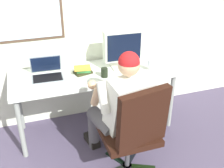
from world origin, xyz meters
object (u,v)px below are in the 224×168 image
Objects in this scene: office_chair at (135,128)px; book_stack at (83,70)px; person_seated at (121,106)px; crt_monitor at (122,46)px; laptop at (47,72)px; wine_glass at (151,63)px; desk at (95,78)px; coffee_mug at (104,73)px.

office_chair reaches higher than book_stack.
person_seated is at bearing 99.25° from office_chair.
crt_monitor is 1.25× the size of laptop.
wine_glass is 0.76m from book_stack.
wine_glass is (0.48, 0.71, 0.28)m from office_chair.
crt_monitor is 0.52m from book_stack.
laptop reaches higher than desk.
wine_glass reaches higher than desk.
laptop is 2.70× the size of wine_glass.
person_seated reaches higher than office_chair.
person_seated is at bearing -81.55° from desk.
desk is 1.49× the size of person_seated.
wine_glass is 1.28× the size of coffee_mug.
laptop is 0.62m from coffee_mug.
wine_glass is at bearing -12.68° from book_stack.
wine_glass is (0.27, -0.19, -0.16)m from crt_monitor.
book_stack is at bearing -177.59° from crt_monitor.
crt_monitor is at bearing 4.54° from desk.
crt_monitor is 4.33× the size of coffee_mug.
desk is 0.53m from laptop.
crt_monitor reaches higher than coffee_mug.
coffee_mug is at bearing -38.19° from book_stack.
wine_glass is at bearing 55.95° from office_chair.
coffee_mug is (0.20, -0.16, 0.01)m from book_stack.
wine_glass reaches higher than book_stack.
person_seated is 5.91× the size of book_stack.
office_chair is 0.95m from book_stack.
book_stack is 2.09× the size of coffee_mug.
desk is at bearing -6.26° from laptop.
laptop is (-0.51, 0.06, 0.13)m from desk.
desk is 14.45× the size of wine_glass.
laptop reaches higher than wine_glass.
coffee_mug is at bearing -146.69° from crt_monitor.
wine_glass is (0.52, 0.45, 0.19)m from person_seated.
wine_glass is (0.61, -0.16, 0.16)m from desk.
office_chair is 0.28m from person_seated.
book_stack is at bearing 167.32° from wine_glass.
crt_monitor is (0.25, 0.64, 0.36)m from person_seated.
office_chair is 4.76× the size of book_stack.
crt_monitor reaches higher than book_stack.
laptop is (-0.65, 0.93, 0.25)m from office_chair.
crt_monitor reaches higher than laptop.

